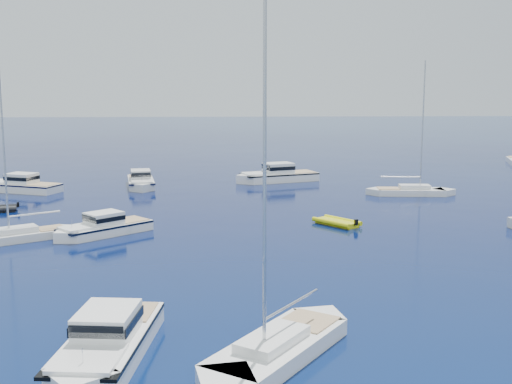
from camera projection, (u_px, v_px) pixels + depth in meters
ground at (292, 333)px, 28.73m from camera, size 400.00×400.00×0.00m
motor_cruiser_near at (107, 358)px, 26.09m from camera, size 3.97×9.78×2.50m
motor_cruiser_left at (103, 235)px, 47.52m from camera, size 7.70×7.27×2.13m
motor_cruiser_far_l at (21, 191)px, 66.88m from camera, size 9.66×6.07×2.43m
motor_cruiser_distant at (277, 181)px, 73.88m from camera, size 10.73×6.36×2.70m
motor_cruiser_horizon at (141, 187)px, 69.96m from camera, size 4.12×9.15×2.32m
sailboat_fore at (278, 357)px, 26.19m from camera, size 8.24×10.11×15.36m
sailboat_mid_l at (22, 240)px, 45.97m from camera, size 8.47×6.46×12.64m
sailboat_centre at (410, 195)px, 64.86m from camera, size 9.45×3.22×13.64m
tender_yellow at (337, 225)px, 50.90m from camera, size 4.09×4.39×0.95m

